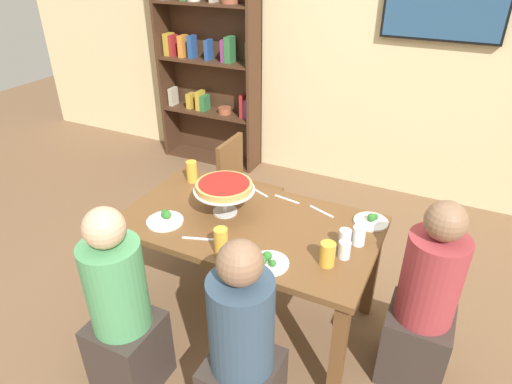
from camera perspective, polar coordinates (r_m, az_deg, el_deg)
name	(u,v)px	position (r m, az deg, el deg)	size (l,w,h in m)	color
ground_plane	(250,313)	(3.10, -0.84, -15.31)	(12.00, 12.00, 0.00)	brown
rear_partition	(357,40)	(4.34, 12.97, 18.54)	(8.00, 0.12, 2.80)	beige
dining_table	(249,235)	(2.68, -0.94, -5.55)	(1.51, 0.86, 0.74)	brown
bookshelf	(209,60)	(4.80, -6.10, 16.62)	(1.10, 0.30, 2.21)	#422819
television	(445,4)	(4.09, 23.25, 21.45)	(0.95, 0.05, 0.57)	black
diner_near_right	(242,356)	(2.21, -1.82, -20.46)	(0.34, 0.34, 1.15)	#382D28
diner_head_east	(423,309)	(2.58, 20.80, -13.95)	(0.34, 0.34, 1.15)	#382D28
diner_near_left	(122,317)	(2.48, -16.88, -15.16)	(0.34, 0.34, 1.15)	#382D28
chair_far_left	(243,187)	(3.50, -1.69, 0.60)	(0.40, 0.40, 0.87)	brown
deep_dish_pizza_stand	(224,188)	(2.63, -4.13, 0.51)	(0.37, 0.37, 0.21)	silver
salad_plate_near_diner	(165,219)	(2.67, -11.64, -3.43)	(0.22, 0.22, 0.07)	white
salad_plate_far_diner	(268,262)	(2.29, 1.59, -8.98)	(0.20, 0.20, 0.07)	white
salad_plate_spare	(371,221)	(2.69, 14.66, -3.61)	(0.20, 0.20, 0.06)	white
beer_glass_amber_tall	(221,242)	(2.33, -4.53, -6.41)	(0.07, 0.07, 0.16)	gold
beer_glass_amber_short	(327,254)	(2.29, 9.22, -7.92)	(0.08, 0.08, 0.13)	gold
beer_glass_amber_spare	(192,172)	(3.05, -8.30, 2.63)	(0.07, 0.07, 0.15)	gold
water_glass_clear_near	(359,236)	(2.48, 13.14, -5.51)	(0.07, 0.07, 0.11)	white
water_glass_clear_far	(344,250)	(2.37, 11.36, -7.32)	(0.06, 0.06, 0.10)	white
water_glass_clear_spare	(345,239)	(2.44, 11.40, -5.92)	(0.07, 0.07, 0.11)	white
cutlery_fork_near	(321,211)	(2.74, 8.46, -2.50)	(0.18, 0.02, 0.01)	silver
cutlery_knife_near	(258,192)	(2.92, 0.28, 0.06)	(0.18, 0.02, 0.01)	silver
cutlery_fork_far	(216,181)	(3.06, -5.23, 1.41)	(0.18, 0.02, 0.01)	silver
cutlery_knife_far	(198,239)	(2.50, -7.49, -5.99)	(0.18, 0.02, 0.01)	silver
cutlery_spare_fork	(287,199)	(2.85, 4.01, -0.94)	(0.18, 0.02, 0.01)	silver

